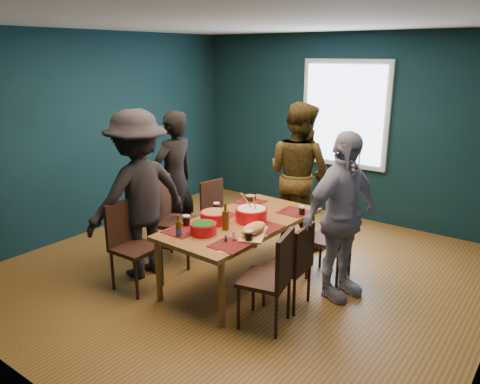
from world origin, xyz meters
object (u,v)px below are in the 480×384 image
object	(u,v)px
person_back	(299,174)
chair_left_near	(129,238)
chair_right_mid	(295,260)
chair_right_near	(274,273)
person_right	(341,217)
person_near_left	(138,195)
bowl_dumpling	(251,214)
bowl_herbs	(203,228)
dining_table	(241,227)
chair_left_mid	(170,213)
chair_right_far	(338,234)
bowl_salad	(214,217)
person_far_left	(174,181)
chair_left_far	(216,207)
cutting_board	(253,230)

from	to	relation	value
person_back	chair_left_near	bearing A→B (deg)	76.24
chair_right_mid	chair_right_near	xyz separation A→B (m)	(0.03, -0.42, 0.04)
person_right	chair_left_near	bearing A→B (deg)	137.59
chair_right_mid	person_near_left	bearing A→B (deg)	-171.72
chair_right_mid	chair_right_near	distance (m)	0.42
bowl_dumpling	bowl_herbs	size ratio (longest dim) A/B	1.29
dining_table	person_back	xyz separation A→B (m)	(-0.07, 1.33, 0.29)
chair_left_mid	chair_left_near	world-z (taller)	chair_left_mid
person_near_left	chair_right_far	bearing A→B (deg)	132.03
person_back	person_right	world-z (taller)	person_back
chair_right_far	person_back	xyz separation A→B (m)	(-0.89, 0.68, 0.38)
person_near_left	bowl_salad	size ratio (longest dim) A/B	6.21
person_far_left	bowl_herbs	size ratio (longest dim) A/B	6.61
chair_left_far	chair_right_far	distance (m)	1.73
chair_left_near	bowl_herbs	bearing A→B (deg)	17.47
chair_left_far	chair_right_near	bearing A→B (deg)	-26.22
chair_left_mid	chair_right_mid	xyz separation A→B (m)	(1.73, -0.06, -0.10)
chair_left_far	chair_right_near	xyz separation A→B (m)	(1.68, -1.24, 0.06)
person_far_left	person_right	xyz separation A→B (m)	(2.24, 0.05, -0.02)
person_right	bowl_salad	size ratio (longest dim) A/B	5.74
person_right	bowl_dumpling	size ratio (longest dim) A/B	5.01
chair_left_far	person_near_left	distance (m)	1.29
chair_left_mid	bowl_herbs	world-z (taller)	chair_left_mid
chair_right_near	person_near_left	world-z (taller)	person_near_left
person_near_left	cutting_board	bearing A→B (deg)	110.78
chair_left_mid	chair_left_near	bearing A→B (deg)	-100.53
dining_table	chair_right_far	size ratio (longest dim) A/B	2.02
chair_right_mid	cutting_board	xyz separation A→B (m)	(-0.41, -0.12, 0.25)
dining_table	chair_left_mid	distance (m)	0.99
bowl_dumpling	person_right	bearing A→B (deg)	16.48
chair_left_mid	chair_left_far	bearing A→B (deg)	64.76
dining_table	chair_right_far	distance (m)	1.04
chair_left_near	chair_right_mid	size ratio (longest dim) A/B	1.09
person_far_left	cutting_board	bearing A→B (deg)	72.94
chair_left_far	chair_left_near	xyz separation A→B (m)	(0.04, -1.48, 0.06)
person_right	cutting_board	world-z (taller)	person_right
chair_left_far	chair_right_mid	world-z (taller)	chair_right_mid
chair_right_far	chair_left_far	bearing A→B (deg)	175.68
chair_left_mid	person_back	world-z (taller)	person_back
cutting_board	person_far_left	bearing A→B (deg)	136.28
chair_left_near	person_right	size ratio (longest dim) A/B	0.54
dining_table	chair_left_mid	world-z (taller)	chair_left_mid
chair_right_near	bowl_dumpling	xyz separation A→B (m)	(-0.69, 0.62, 0.23)
dining_table	chair_right_near	xyz separation A→B (m)	(0.77, -0.55, -0.09)
bowl_dumpling	bowl_herbs	world-z (taller)	bowl_dumpling
dining_table	chair_right_near	bearing A→B (deg)	-33.94
chair_left_far	dining_table	bearing A→B (deg)	-26.84
chair_right_far	person_back	size ratio (longest dim) A/B	0.50
chair_left_far	chair_right_near	size ratio (longest dim) A/B	0.89
dining_table	person_right	size ratio (longest dim) A/B	1.08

